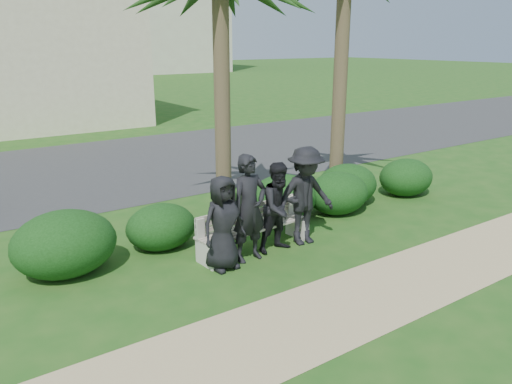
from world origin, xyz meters
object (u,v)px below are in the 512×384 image
Objects in this scene: park_bench at (254,231)px; man_a at (223,223)px; man_b at (249,208)px; man_d at (305,196)px; man_c at (280,207)px.

man_a is (-0.83, -0.34, 0.43)m from park_bench.
man_b is 1.21m from man_d.
man_a is 1.18m from man_c.
park_bench is at bearing 18.17° from man_a.
man_b reaches higher than man_a.
man_a is 0.87× the size of man_d.
man_c reaches higher than man_a.
man_a is at bearing -178.74° from man_b.
man_c is 0.58m from man_d.
man_d is (0.91, -0.27, 0.55)m from park_bench.
man_b is 1.01× the size of man_d.
man_b is (-0.30, -0.29, 0.56)m from park_bench.
man_d is at bearing -1.86° from man_a.
man_d is (1.75, 0.07, 0.12)m from man_a.
park_bench is 1.41× the size of man_a.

